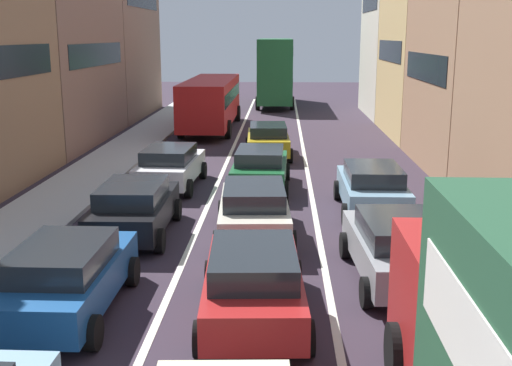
{
  "coord_description": "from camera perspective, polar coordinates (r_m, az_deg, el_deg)",
  "views": [
    {
      "loc": [
        0.66,
        -3.97,
        5.37
      ],
      "look_at": [
        0.0,
        12.0,
        1.6
      ],
      "focal_mm": 44.23,
      "sensor_mm": 36.0,
      "label": 1
    }
  ],
  "objects": [
    {
      "name": "hatchback_centre_lane_third",
      "position": [
        16.95,
        -0.17,
        -2.38
      ],
      "size": [
        2.25,
        4.39,
        1.49
      ],
      "rotation": [
        0.0,
        0.0,
        1.62
      ],
      "color": "beige",
      "rests_on": "ground"
    },
    {
      "name": "sedan_left_lane_third",
      "position": [
        17.44,
        -10.95,
        -2.18
      ],
      "size": [
        2.11,
        4.33,
        1.49
      ],
      "rotation": [
        0.0,
        0.0,
        1.59
      ],
      "color": "black",
      "rests_on": "ground"
    },
    {
      "name": "wagon_left_lane_second",
      "position": [
        12.91,
        -16.8,
        -8.06
      ],
      "size": [
        2.07,
        4.3,
        1.49
      ],
      "rotation": [
        0.0,
        0.0,
        1.57
      ],
      "color": "#194C8C",
      "rests_on": "ground"
    },
    {
      "name": "lane_stripe_left",
      "position": [
        24.68,
        -3.18,
        0.69
      ],
      "size": [
        0.16,
        60.0,
        0.01
      ],
      "primitive_type": "cube",
      "color": "silver",
      "rests_on": "ground"
    },
    {
      "name": "sedan_centre_lane_second",
      "position": [
        12.15,
        -0.23,
        -8.84
      ],
      "size": [
        2.24,
        4.39,
        1.49
      ],
      "rotation": [
        0.0,
        0.0,
        1.62
      ],
      "color": "#A51E1E",
      "rests_on": "ground"
    },
    {
      "name": "bus_mid_queue_primary",
      "position": [
        36.47,
        -4.1,
        7.55
      ],
      "size": [
        2.83,
        10.51,
        2.9
      ],
      "rotation": [
        0.0,
        0.0,
        1.57
      ],
      "color": "#B21919",
      "rests_on": "ground"
    },
    {
      "name": "bus_far_queue_secondary",
      "position": [
        49.29,
        1.77,
        10.3
      ],
      "size": [
        2.81,
        10.5,
        5.06
      ],
      "rotation": [
        0.0,
        0.0,
        1.57
      ],
      "color": "#1E6033",
      "rests_on": "ground"
    },
    {
      "name": "wagon_right_lane_far",
      "position": [
        19.72,
        10.45,
        -0.36
      ],
      "size": [
        2.07,
        4.3,
        1.49
      ],
      "rotation": [
        0.0,
        0.0,
        1.57
      ],
      "color": "#759EB7",
      "rests_on": "ground"
    },
    {
      "name": "building_row_right",
      "position": [
        28.57,
        21.8,
        12.8
      ],
      "size": [
        7.2,
        43.9,
        13.95
      ],
      "rotation": [
        0.0,
        0.0,
        -1.57
      ],
      "color": "beige",
      "rests_on": "ground"
    },
    {
      "name": "sedan_centre_lane_fifth",
      "position": [
        28.29,
        1.09,
        3.96
      ],
      "size": [
        2.21,
        4.37,
        1.49
      ],
      "rotation": [
        0.0,
        0.0,
        1.61
      ],
      "color": "#B29319",
      "rests_on": "ground"
    },
    {
      "name": "lane_stripe_right",
      "position": [
        24.59,
        4.73,
        0.62
      ],
      "size": [
        0.16,
        60.0,
        0.01
      ],
      "primitive_type": "cube",
      "color": "silver",
      "rests_on": "ground"
    },
    {
      "name": "coupe_centre_lane_fourth",
      "position": [
        22.29,
        0.38,
        1.43
      ],
      "size": [
        2.15,
        4.34,
        1.49
      ],
      "rotation": [
        0.0,
        0.0,
        1.55
      ],
      "color": "#19592D",
      "rests_on": "ground"
    },
    {
      "name": "sedan_right_lane_behind_truck",
      "position": [
        14.35,
        12.68,
        -5.65
      ],
      "size": [
        2.24,
        4.39,
        1.49
      ],
      "rotation": [
        0.0,
        0.0,
        1.62
      ],
      "color": "gray",
      "rests_on": "ground"
    },
    {
      "name": "sidewalk_left",
      "position": [
        25.63,
        -14.38,
        0.91
      ],
      "size": [
        2.6,
        64.0,
        0.14
      ],
      "primitive_type": "cube",
      "color": "#BBBBBB",
      "rests_on": "ground"
    },
    {
      "name": "sedan_left_lane_fourth",
      "position": [
        22.77,
        -7.76,
        1.56
      ],
      "size": [
        2.22,
        4.38,
        1.49
      ],
      "rotation": [
        0.0,
        0.0,
        1.53
      ],
      "color": "silver",
      "rests_on": "ground"
    }
  ]
}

